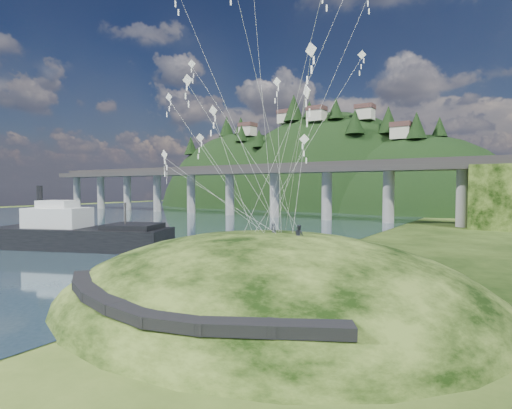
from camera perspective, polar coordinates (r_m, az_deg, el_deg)
The scene contains 10 objects.
ground at distance 35.95m, azimuth -10.86°, elevation -11.43°, with size 320.00×320.00×0.00m, color black.
water at distance 111.28m, azimuth -26.88°, elevation -2.12°, with size 240.00×240.00×0.00m, color #2F4957.
grass_hill at distance 33.14m, azimuth 2.04°, elevation -15.30°, with size 36.00×32.00×13.00m.
footpath at distance 23.69m, azimuth -14.52°, elevation -13.69°, with size 22.29×5.84×0.83m.
bridge at distance 107.76m, azimuth 5.23°, elevation 3.17°, with size 160.00×11.00×15.00m.
far_ridge at distance 162.85m, azimuth 8.54°, elevation -3.07°, with size 153.00×70.00×94.50m.
work_barge at distance 60.70m, azimuth -24.17°, elevation -3.75°, with size 25.75×15.89×8.76m.
wooden_dock at distance 41.88m, azimuth -8.74°, elevation -8.84°, with size 12.71×3.46×0.90m.
kite_flyers at distance 31.24m, azimuth 5.16°, elevation -2.81°, with size 3.13×0.94×1.62m.
kite_swarm at distance 33.62m, azimuth -1.02°, elevation 19.06°, with size 18.67×16.21×18.06m.
Camera 1 is at (24.38, -24.94, 8.72)m, focal length 28.00 mm.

